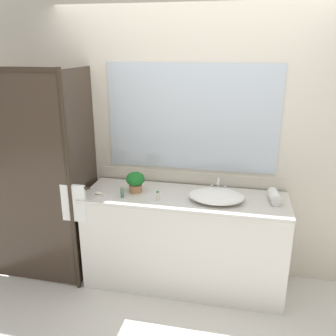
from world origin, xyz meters
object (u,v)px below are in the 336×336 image
at_px(potted_plant, 135,181).
at_px(soap_dish, 98,194).
at_px(faucet, 218,188).
at_px(amenity_bottle_body_wash, 158,196).
at_px(amenity_bottle_lotion, 122,192).
at_px(sink_basin, 216,196).
at_px(rolled_towel_near_edge, 274,197).

distance_m(potted_plant, soap_dish, 0.35).
bearing_deg(faucet, amenity_bottle_body_wash, -150.00).
relative_size(faucet, amenity_bottle_lotion, 1.70).
bearing_deg(amenity_bottle_body_wash, faucet, 30.00).
height_order(sink_basin, amenity_bottle_lotion, amenity_bottle_lotion).
xyz_separation_m(soap_dish, amenity_bottle_body_wash, (0.53, 0.02, 0.02)).
distance_m(potted_plant, amenity_bottle_lotion, 0.17).
relative_size(faucet, rolled_towel_near_edge, 0.81).
height_order(sink_basin, potted_plant, potted_plant).
bearing_deg(amenity_bottle_lotion, amenity_bottle_body_wash, 1.73).
bearing_deg(soap_dish, faucet, 16.43).
bearing_deg(amenity_bottle_lotion, soap_dish, -177.82).
relative_size(faucet, potted_plant, 0.92).
xyz_separation_m(amenity_bottle_body_wash, rolled_towel_near_edge, (0.97, 0.17, 0.01)).
bearing_deg(faucet, sink_basin, -90.00).
distance_m(amenity_bottle_lotion, rolled_towel_near_edge, 1.30).
bearing_deg(rolled_towel_near_edge, soap_dish, -172.87).
xyz_separation_m(potted_plant, amenity_bottle_lotion, (-0.08, -0.15, -0.06)).
relative_size(faucet, amenity_bottle_body_wash, 2.12).
distance_m(sink_basin, rolled_towel_near_edge, 0.49).
bearing_deg(potted_plant, amenity_bottle_body_wash, -29.85).
bearing_deg(faucet, amenity_bottle_lotion, -159.98).
distance_m(amenity_bottle_body_wash, rolled_towel_near_edge, 0.99).
bearing_deg(faucet, potted_plant, -168.49).
bearing_deg(amenity_bottle_body_wash, soap_dish, -178.08).
bearing_deg(rolled_towel_near_edge, faucet, 166.67).
bearing_deg(amenity_bottle_lotion, sink_basin, 6.81).
xyz_separation_m(potted_plant, rolled_towel_near_edge, (1.21, 0.03, -0.06)).
relative_size(potted_plant, amenity_bottle_body_wash, 2.32).
bearing_deg(faucet, soap_dish, -163.57).
relative_size(sink_basin, rolled_towel_near_edge, 2.28).
distance_m(sink_basin, faucet, 0.20).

